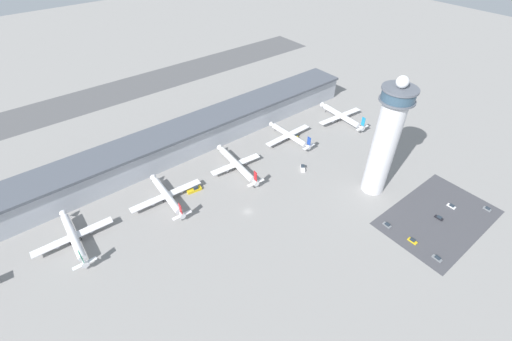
{
  "coord_description": "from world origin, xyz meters",
  "views": [
    {
      "loc": [
        -75.72,
        -102.73,
        133.68
      ],
      "look_at": [
        19.04,
        16.99,
        7.84
      ],
      "focal_mm": 24.0,
      "sensor_mm": 36.0,
      "label": 1
    }
  ],
  "objects_px": {
    "car_silver_sedan": "(439,218)",
    "car_black_suv": "(451,206)",
    "car_green_van": "(387,225)",
    "airplane_gate_charlie": "(167,196)",
    "airplane_gate_delta": "(237,164)",
    "airplane_gate_echo": "(289,135)",
    "service_truck_fuel": "(303,168)",
    "service_truck_baggage": "(295,136)",
    "car_grey_coupe": "(437,258)",
    "service_truck_catering": "(194,190)",
    "airplane_gate_foxtrot": "(341,116)",
    "control_tower": "(386,140)",
    "airplane_gate_bravo": "(73,237)",
    "car_maroon_suv": "(413,241)",
    "car_white_wagon": "(487,209)"
  },
  "relations": [
    {
      "from": "airplane_gate_foxtrot",
      "to": "car_grey_coupe",
      "type": "xyz_separation_m",
      "value": [
        -59.34,
        -109.97,
        -3.93
      ]
    },
    {
      "from": "control_tower",
      "to": "car_grey_coupe",
      "type": "relative_size",
      "value": 14.88
    },
    {
      "from": "airplane_gate_bravo",
      "to": "car_black_suv",
      "type": "bearing_deg",
      "value": -31.22
    },
    {
      "from": "airplane_gate_delta",
      "to": "car_black_suv",
      "type": "xyz_separation_m",
      "value": [
        72.61,
        -98.71,
        -3.35
      ]
    },
    {
      "from": "airplane_gate_echo",
      "to": "service_truck_fuel",
      "type": "height_order",
      "value": "airplane_gate_echo"
    },
    {
      "from": "service_truck_fuel",
      "to": "control_tower",
      "type": "bearing_deg",
      "value": -62.7
    },
    {
      "from": "airplane_gate_charlie",
      "to": "control_tower",
      "type": "bearing_deg",
      "value": -33.3
    },
    {
      "from": "car_green_van",
      "to": "car_grey_coupe",
      "type": "xyz_separation_m",
      "value": [
        0.85,
        -26.84,
        -0.0
      ]
    },
    {
      "from": "service_truck_baggage",
      "to": "car_grey_coupe",
      "type": "bearing_deg",
      "value": -99.07
    },
    {
      "from": "car_white_wagon",
      "to": "airplane_gate_foxtrot",
      "type": "bearing_deg",
      "value": 85.82
    },
    {
      "from": "car_black_suv",
      "to": "car_grey_coupe",
      "type": "height_order",
      "value": "car_grey_coupe"
    },
    {
      "from": "airplane_gate_delta",
      "to": "car_silver_sedan",
      "type": "distance_m",
      "value": 115.42
    },
    {
      "from": "car_black_suv",
      "to": "car_white_wagon",
      "type": "xyz_separation_m",
      "value": [
        13.15,
        -13.04,
        0.01
      ]
    },
    {
      "from": "airplane_gate_foxtrot",
      "to": "car_white_wagon",
      "type": "bearing_deg",
      "value": -94.18
    },
    {
      "from": "service_truck_catering",
      "to": "service_truck_fuel",
      "type": "relative_size",
      "value": 1.39
    },
    {
      "from": "airplane_gate_charlie",
      "to": "car_black_suv",
      "type": "relative_size",
      "value": 9.23
    },
    {
      "from": "service_truck_catering",
      "to": "car_silver_sedan",
      "type": "distance_m",
      "value": 132.93
    },
    {
      "from": "airplane_gate_echo",
      "to": "car_maroon_suv",
      "type": "relative_size",
      "value": 8.38
    },
    {
      "from": "airplane_gate_echo",
      "to": "service_truck_baggage",
      "type": "height_order",
      "value": "airplane_gate_echo"
    },
    {
      "from": "airplane_gate_bravo",
      "to": "car_green_van",
      "type": "relative_size",
      "value": 9.06
    },
    {
      "from": "control_tower",
      "to": "airplane_gate_delta",
      "type": "bearing_deg",
      "value": 129.33
    },
    {
      "from": "car_black_suv",
      "to": "car_white_wagon",
      "type": "distance_m",
      "value": 18.52
    },
    {
      "from": "control_tower",
      "to": "car_white_wagon",
      "type": "height_order",
      "value": "control_tower"
    },
    {
      "from": "airplane_gate_charlie",
      "to": "airplane_gate_bravo",
      "type": "bearing_deg",
      "value": 178.41
    },
    {
      "from": "airplane_gate_echo",
      "to": "service_truck_fuel",
      "type": "bearing_deg",
      "value": -117.52
    },
    {
      "from": "car_grey_coupe",
      "to": "car_black_suv",
      "type": "bearing_deg",
      "value": 19.08
    },
    {
      "from": "airplane_gate_bravo",
      "to": "car_grey_coupe",
      "type": "height_order",
      "value": "airplane_gate_bravo"
    },
    {
      "from": "service_truck_fuel",
      "to": "car_maroon_suv",
      "type": "bearing_deg",
      "value": -87.89
    },
    {
      "from": "airplane_gate_charlie",
      "to": "car_black_suv",
      "type": "xyz_separation_m",
      "value": [
        118.76,
        -100.23,
        -3.28
      ]
    },
    {
      "from": "control_tower",
      "to": "car_maroon_suv",
      "type": "distance_m",
      "value": 52.14
    },
    {
      "from": "car_silver_sedan",
      "to": "car_grey_coupe",
      "type": "distance_m",
      "value": 27.97
    },
    {
      "from": "airplane_gate_charlie",
      "to": "car_grey_coupe",
      "type": "bearing_deg",
      "value": -54.61
    },
    {
      "from": "airplane_gate_bravo",
      "to": "service_truck_fuel",
      "type": "xyz_separation_m",
      "value": [
        126.89,
        -28.04,
        -3.22
      ]
    },
    {
      "from": "control_tower",
      "to": "airplane_gate_echo",
      "type": "distance_m",
      "value": 72.86
    },
    {
      "from": "car_green_van",
      "to": "airplane_gate_charlie",
      "type": "bearing_deg",
      "value": 132.64
    },
    {
      "from": "service_truck_catering",
      "to": "car_grey_coupe",
      "type": "relative_size",
      "value": 1.87
    },
    {
      "from": "airplane_gate_delta",
      "to": "car_maroon_suv",
      "type": "relative_size",
      "value": 9.61
    },
    {
      "from": "airplane_gate_echo",
      "to": "car_green_van",
      "type": "bearing_deg",
      "value": -98.6
    },
    {
      "from": "control_tower",
      "to": "car_grey_coupe",
      "type": "bearing_deg",
      "value": -108.6
    },
    {
      "from": "airplane_gate_delta",
      "to": "service_truck_baggage",
      "type": "relative_size",
      "value": 7.12
    },
    {
      "from": "car_silver_sedan",
      "to": "car_black_suv",
      "type": "distance_m",
      "value": 13.37
    },
    {
      "from": "control_tower",
      "to": "car_black_suv",
      "type": "bearing_deg",
      "value": -59.39
    },
    {
      "from": "service_truck_catering",
      "to": "service_truck_fuel",
      "type": "bearing_deg",
      "value": -21.15
    },
    {
      "from": "control_tower",
      "to": "airplane_gate_delta",
      "type": "relative_size",
      "value": 1.57
    },
    {
      "from": "airplane_gate_delta",
      "to": "car_white_wagon",
      "type": "distance_m",
      "value": 140.9
    },
    {
      "from": "airplane_gate_echo",
      "to": "airplane_gate_foxtrot",
      "type": "height_order",
      "value": "airplane_gate_foxtrot"
    },
    {
      "from": "airplane_gate_charlie",
      "to": "car_silver_sedan",
      "type": "bearing_deg",
      "value": -43.64
    },
    {
      "from": "airplane_gate_charlie",
      "to": "airplane_gate_delta",
      "type": "height_order",
      "value": "airplane_gate_delta"
    },
    {
      "from": "airplane_gate_echo",
      "to": "car_grey_coupe",
      "type": "distance_m",
      "value": 116.54
    },
    {
      "from": "airplane_gate_foxtrot",
      "to": "car_black_suv",
      "type": "bearing_deg",
      "value": -102.34
    }
  ]
}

